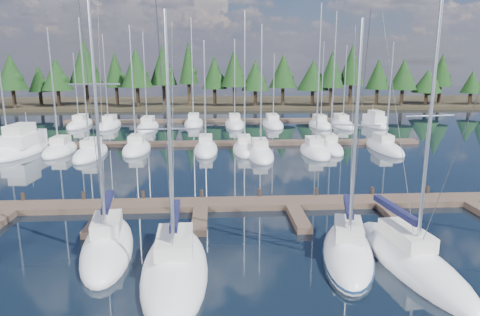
{
  "coord_description": "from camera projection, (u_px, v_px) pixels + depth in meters",
  "views": [
    {
      "loc": [
        1.03,
        -9.27,
        9.5
      ],
      "look_at": [
        2.83,
        22.0,
        2.44
      ],
      "focal_mm": 32.0,
      "sensor_mm": 36.0,
      "label": 1
    }
  ],
  "objects": [
    {
      "name": "main_dock",
      "position": [
        201.0,
        208.0,
        27.92
      ],
      "size": [
        44.0,
        6.13,
        0.9
      ],
      "color": "brown",
      "rests_on": "ground"
    },
    {
      "name": "far_shore",
      "position": [
        211.0,
        103.0,
        98.65
      ],
      "size": [
        220.0,
        30.0,
        0.6
      ],
      "primitive_type": "cube",
      "color": "#2F281A",
      "rests_on": "ground"
    },
    {
      "name": "ground",
      "position": [
        205.0,
        165.0,
        40.28
      ],
      "size": [
        260.0,
        260.0,
        0.0
      ],
      "primitive_type": "plane",
      "color": "black",
      "rests_on": "ground"
    },
    {
      "name": "front_sailboat_5",
      "position": [
        410.0,
        259.0,
        20.4
      ],
      "size": [
        3.61,
        9.84,
        13.14
      ],
      "color": "white",
      "rests_on": "ground"
    },
    {
      "name": "back_docks",
      "position": [
        208.0,
        130.0,
        59.31
      ],
      "size": [
        50.0,
        21.8,
        0.4
      ],
      "color": "brown",
      "rests_on": "ground"
    },
    {
      "name": "motor_yacht_right",
      "position": [
        374.0,
        123.0,
        64.84
      ],
      "size": [
        3.26,
        7.96,
        3.87
      ],
      "color": "white",
      "rests_on": "ground"
    },
    {
      "name": "back_sailboat_rows",
      "position": [
        209.0,
        135.0,
        55.36
      ],
      "size": [
        43.53,
        31.72,
        16.58
      ],
      "color": "white",
      "rests_on": "ground"
    },
    {
      "name": "front_sailboat_2",
      "position": [
        107.0,
        246.0,
        21.87
      ],
      "size": [
        3.62,
        8.31,
        15.44
      ],
      "color": "white",
      "rests_on": "ground"
    },
    {
      "name": "front_sailboat_4",
      "position": [
        348.0,
        252.0,
        21.23
      ],
      "size": [
        4.33,
        8.29,
        12.17
      ],
      "color": "white",
      "rests_on": "ground"
    },
    {
      "name": "motor_yacht_left",
      "position": [
        24.0,
        147.0,
        45.87
      ],
      "size": [
        4.12,
        10.39,
        5.1
      ],
      "color": "white",
      "rests_on": "ground"
    },
    {
      "name": "front_sailboat_3",
      "position": [
        175.0,
        267.0,
        19.65
      ],
      "size": [
        3.4,
        9.45,
        12.33
      ],
      "color": "white",
      "rests_on": "ground"
    },
    {
      "name": "tree_line",
      "position": [
        203.0,
        73.0,
        87.48
      ],
      "size": [
        183.3,
        11.97,
        13.4
      ],
      "color": "black",
      "rests_on": "far_shore"
    }
  ]
}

